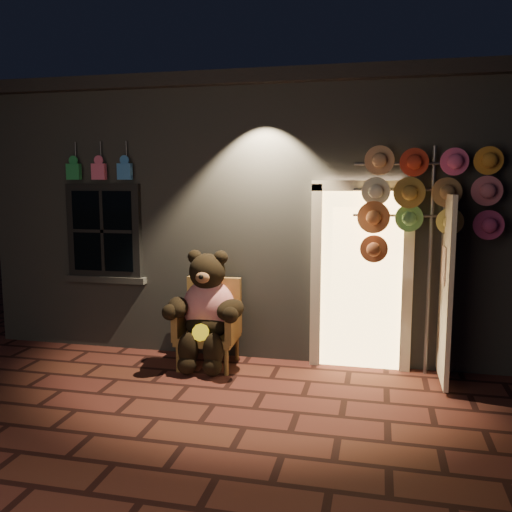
% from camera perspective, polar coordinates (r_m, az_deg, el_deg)
% --- Properties ---
extents(ground, '(60.00, 60.00, 0.00)m').
position_cam_1_polar(ground, '(5.54, -4.51, -15.34)').
color(ground, '#4E221D').
rests_on(ground, ground).
extents(shop_building, '(7.30, 5.95, 3.51)m').
position_cam_1_polar(shop_building, '(8.98, 3.01, 5.02)').
color(shop_building, slate).
rests_on(shop_building, ground).
extents(wicker_armchair, '(0.73, 0.66, 1.02)m').
position_cam_1_polar(wicker_armchair, '(6.53, -4.87, -6.97)').
color(wicker_armchair, olive).
rests_on(wicker_armchair, ground).
extents(teddy_bear, '(1.00, 0.78, 1.37)m').
position_cam_1_polar(teddy_bear, '(6.37, -5.22, -5.65)').
color(teddy_bear, red).
rests_on(teddy_bear, ground).
extents(hat_rack, '(1.55, 0.22, 2.58)m').
position_cam_1_polar(hat_rack, '(6.15, 17.48, 5.98)').
color(hat_rack, '#59595E').
rests_on(hat_rack, ground).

